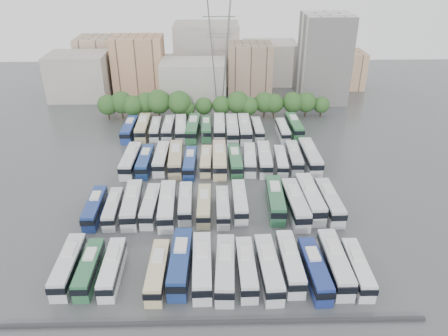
{
  "coord_description": "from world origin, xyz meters",
  "views": [
    {
      "loc": [
        0.35,
        -74.43,
        44.65
      ],
      "look_at": [
        2.29,
        5.68,
        3.0
      ],
      "focal_mm": 35.0,
      "sensor_mm": 36.0,
      "label": 1
    }
  ],
  "objects_px": {
    "bus_r0_s5": "(180,262)",
    "bus_r0_s7": "(225,268)",
    "bus_r0_s6": "(202,266)",
    "bus_r2_s9": "(250,159)",
    "bus_r3_s8": "(232,129)",
    "bus_r3_s1": "(143,127)",
    "bus_r1_s12": "(310,198)",
    "bus_r2_s8": "(235,161)",
    "bus_r0_s10": "(290,262)",
    "bus_r3_s0": "(130,129)",
    "bus_r0_s11": "(315,270)",
    "bus_r3_s13": "(294,126)",
    "bus_r0_s13": "(357,268)",
    "bus_r3_s5": "(193,128)",
    "bus_r1_s3": "(151,205)",
    "bus_r1_s11": "(295,203)",
    "bus_r3_s2": "(156,129)",
    "bus_r2_s4": "(176,158)",
    "bus_r2_s13": "(310,156)",
    "bus_r0_s1": "(89,268)",
    "bus_r1_s1": "(113,208)",
    "bus_r0_s8": "(246,268)",
    "apartment_tower": "(324,59)",
    "bus_r0_s2": "(112,268)",
    "bus_r2_s10": "(264,159)",
    "bus_r2_s12": "(294,157)",
    "bus_r2_s3": "(161,158)",
    "bus_r3_s6": "(206,128)",
    "electricity_pylon": "(219,46)",
    "bus_r1_s13": "(329,201)",
    "bus_r2_s7": "(219,159)",
    "bus_r2_s5": "(190,162)",
    "bus_r2_s1": "(131,160)",
    "bus_r1_s8": "(240,201)",
    "bus_r1_s0": "(95,207)",
    "bus_r3_s3": "(169,128)",
    "bus_r1_s2": "(132,204)",
    "bus_r0_s9": "(268,268)",
    "bus_r1_s7": "(223,206)",
    "bus_r2_s11": "(281,161)",
    "bus_r3_s10": "(257,129)",
    "bus_r2_s2": "(145,161)",
    "bus_r3_s12": "(283,130)",
    "bus_r3_s7": "(219,127)",
    "bus_r3_s4": "(181,128)",
    "bus_r1_s10": "(275,199)",
    "bus_r2_s6": "(206,161)",
    "bus_r0_s0": "(68,265)"
  },
  "relations": [
    {
      "from": "bus_r1_s8",
      "to": "bus_r2_s4",
      "type": "relative_size",
      "value": 0.87
    },
    {
      "from": "bus_r1_s3",
      "to": "bus_r2_s8",
      "type": "relative_size",
      "value": 0.96
    },
    {
      "from": "bus_r1_s3",
      "to": "bus_r2_s3",
      "type": "bearing_deg",
      "value": 91.48
    },
    {
      "from": "bus_r1_s13",
      "to": "bus_r2_s1",
      "type": "bearing_deg",
      "value": 153.53
    },
    {
      "from": "electricity_pylon",
      "to": "bus_r2_s9",
      "type": "distance_m",
      "value": 41.88
    },
    {
      "from": "bus_r0_s10",
      "to": "bus_r3_s0",
      "type": "relative_size",
      "value": 1.01
    },
    {
      "from": "electricity_pylon",
      "to": "bus_r3_s5",
      "type": "xyz_separation_m",
      "value": [
        -7.11,
        -19.82,
        -16.62
      ]
    },
    {
      "from": "bus_r3_s7",
      "to": "bus_r2_s10",
      "type": "bearing_deg",
      "value": -62.05
    },
    {
      "from": "bus_r2_s6",
      "to": "bus_r3_s6",
      "type": "distance_m",
      "value": 18.84
    },
    {
      "from": "bus_r1_s2",
      "to": "bus_r3_s10",
      "type": "relative_size",
      "value": 1.19
    },
    {
      "from": "bus_r2_s10",
      "to": "bus_r3_s2",
      "type": "height_order",
      "value": "bus_r2_s10"
    },
    {
      "from": "bus_r0_s13",
      "to": "bus_r3_s5",
      "type": "height_order",
      "value": "bus_r3_s5"
    },
    {
      "from": "bus_r1_s10",
      "to": "bus_r3_s10",
      "type": "relative_size",
      "value": 1.19
    },
    {
      "from": "apartment_tower",
      "to": "bus_r1_s1",
      "type": "bearing_deg",
      "value": -128.72
    },
    {
      "from": "bus_r0_s5",
      "to": "bus_r0_s7",
      "type": "relative_size",
      "value": 1.03
    },
    {
      "from": "bus_r3_s6",
      "to": "bus_r0_s0",
      "type": "bearing_deg",
      "value": -110.91
    },
    {
      "from": "bus_r0_s7",
      "to": "bus_r0_s9",
      "type": "relative_size",
      "value": 1.0
    },
    {
      "from": "bus_r3_s8",
      "to": "bus_r3_s1",
      "type": "bearing_deg",
      "value": 175.74
    },
    {
      "from": "bus_r2_s4",
      "to": "bus_r2_s5",
      "type": "relative_size",
      "value": 1.17
    },
    {
      "from": "bus_r3_s4",
      "to": "bus_r2_s13",
      "type": "bearing_deg",
      "value": -33.43
    },
    {
      "from": "bus_r2_s4",
      "to": "bus_r2_s12",
      "type": "xyz_separation_m",
      "value": [
        26.43,
        0.47,
        -0.18
      ]
    },
    {
      "from": "bus_r2_s4",
      "to": "bus_r3_s1",
      "type": "relative_size",
      "value": 1.03
    },
    {
      "from": "bus_r0_s1",
      "to": "bus_r1_s1",
      "type": "height_order",
      "value": "bus_r0_s1"
    },
    {
      "from": "bus_r2_s3",
      "to": "bus_r3_s6",
      "type": "distance_m",
      "value": 20.3
    },
    {
      "from": "bus_r2_s2",
      "to": "bus_r3_s12",
      "type": "xyz_separation_m",
      "value": [
        32.88,
        17.41,
        -0.15
      ]
    },
    {
      "from": "bus_r0_s8",
      "to": "apartment_tower",
      "type": "bearing_deg",
      "value": 69.32
    },
    {
      "from": "bus_r0_s1",
      "to": "bus_r2_s7",
      "type": "bearing_deg",
      "value": 60.54
    },
    {
      "from": "bus_r3_s0",
      "to": "bus_r2_s9",
      "type": "bearing_deg",
      "value": -30.24
    },
    {
      "from": "bus_r0_s6",
      "to": "bus_r2_s9",
      "type": "relative_size",
      "value": 1.08
    },
    {
      "from": "bus_r1_s11",
      "to": "bus_r3_s2",
      "type": "distance_m",
      "value": 48.01
    },
    {
      "from": "bus_r3_s5",
      "to": "bus_r3_s6",
      "type": "height_order",
      "value": "bus_r3_s5"
    },
    {
      "from": "apartment_tower",
      "to": "bus_r0_s2",
      "type": "bearing_deg",
      "value": -120.96
    },
    {
      "from": "bus_r0_s1",
      "to": "bus_r1_s11",
      "type": "height_order",
      "value": "bus_r1_s11"
    },
    {
      "from": "bus_r0_s11",
      "to": "bus_r2_s9",
      "type": "relative_size",
      "value": 1.02
    },
    {
      "from": "bus_r1_s2",
      "to": "bus_r3_s6",
      "type": "distance_m",
      "value": 39.21
    },
    {
      "from": "bus_r1_s12",
      "to": "bus_r2_s8",
      "type": "bearing_deg",
      "value": 126.45
    },
    {
      "from": "bus_r0_s9",
      "to": "bus_r2_s10",
      "type": "xyz_separation_m",
      "value": [
        3.28,
        36.35,
        0.02
      ]
    },
    {
      "from": "bus_r0_s2",
      "to": "bus_r3_s13",
      "type": "height_order",
      "value": "bus_r3_s13"
    },
    {
      "from": "electricity_pylon",
      "to": "bus_r3_s8",
      "type": "distance_m",
      "value": 26.81
    },
    {
      "from": "bus_r0_s1",
      "to": "bus_r0_s5",
      "type": "height_order",
      "value": "bus_r0_s5"
    },
    {
      "from": "bus_r1_s13",
      "to": "bus_r2_s7",
      "type": "relative_size",
      "value": 0.94
    },
    {
      "from": "bus_r1_s8",
      "to": "bus_r0_s6",
      "type": "bearing_deg",
      "value": -109.94
    },
    {
      "from": "bus_r0_s11",
      "to": "bus_r3_s13",
      "type": "distance_m",
      "value": 56.52
    },
    {
      "from": "bus_r1_s7",
      "to": "bus_r2_s11",
      "type": "bearing_deg",
      "value": 53.89
    },
    {
      "from": "bus_r3_s3",
      "to": "bus_r1_s0",
      "type": "bearing_deg",
      "value": -104.1
    },
    {
      "from": "bus_r2_s4",
      "to": "bus_r2_s13",
      "type": "distance_m",
      "value": 29.96
    },
    {
      "from": "bus_r1_s2",
      "to": "bus_r1_s8",
      "type": "xyz_separation_m",
      "value": [
        19.8,
        0.83,
        -0.2
      ]
    },
    {
      "from": "bus_r0_s6",
      "to": "bus_r2_s12",
      "type": "relative_size",
      "value": 1.06
    },
    {
      "from": "bus_r1_s0",
      "to": "bus_r1_s12",
      "type": "distance_m",
      "value": 39.68
    },
    {
      "from": "bus_r1_s13",
      "to": "bus_r3_s3",
      "type": "bearing_deg",
      "value": 129.76
    }
  ]
}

